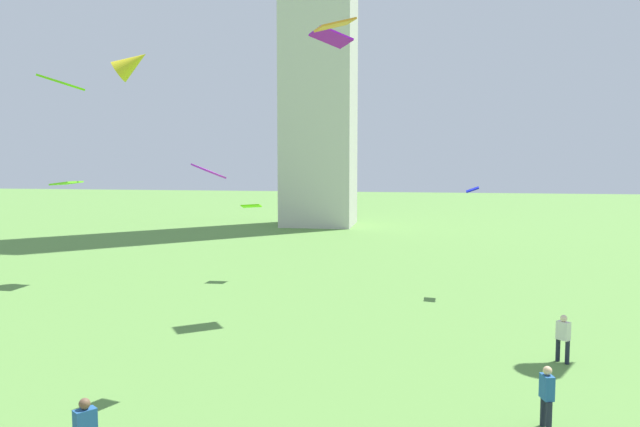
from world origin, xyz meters
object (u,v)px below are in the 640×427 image
(kite_flying_1, at_px, (473,190))
(kite_flying_6, at_px, (66,183))
(kite_flying_2, at_px, (251,206))
(kite_flying_5, at_px, (61,82))
(person_1, at_px, (563,336))
(kite_flying_0, at_px, (335,25))
(person_3, at_px, (547,393))
(kite_flying_4, at_px, (209,171))
(kite_flying_7, at_px, (331,37))
(kite_flying_8, at_px, (132,63))

(kite_flying_1, xyz_separation_m, kite_flying_6, (-20.96, -0.67, 0.20))
(kite_flying_6, bearing_deg, kite_flying_1, 91.32)
(kite_flying_2, height_order, kite_flying_5, kite_flying_5)
(person_1, xyz_separation_m, kite_flying_0, (-6.55, -6.26, 8.77))
(person_3, distance_m, kite_flying_0, 10.18)
(person_1, height_order, kite_flying_0, kite_flying_0)
(person_3, xyz_separation_m, kite_flying_4, (-9.14, 1.76, 5.33))
(kite_flying_1, height_order, kite_flying_5, kite_flying_5)
(person_1, relative_size, kite_flying_7, 0.80)
(person_1, height_order, kite_flying_8, kite_flying_8)
(kite_flying_2, bearing_deg, kite_flying_5, -94.67)
(person_1, distance_m, kite_flying_8, 26.30)
(kite_flying_2, distance_m, kite_flying_6, 9.78)
(kite_flying_7, bearing_deg, kite_flying_8, -62.44)
(person_1, bearing_deg, kite_flying_1, -32.07)
(kite_flying_2, bearing_deg, kite_flying_8, 176.72)
(kite_flying_2, bearing_deg, kite_flying_0, -71.39)
(kite_flying_0, bearing_deg, kite_flying_6, -73.76)
(kite_flying_1, distance_m, kite_flying_4, 16.25)
(person_3, height_order, kite_flying_0, kite_flying_0)
(kite_flying_0, distance_m, kite_flying_6, 23.41)
(person_3, bearing_deg, kite_flying_0, -92.47)
(kite_flying_1, bearing_deg, kite_flying_5, -35.22)
(kite_flying_1, height_order, kite_flying_6, kite_flying_6)
(person_3, xyz_separation_m, kite_flying_6, (-21.70, 14.95, 4.38))
(kite_flying_2, xyz_separation_m, kite_flying_5, (-0.54, -17.02, 4.68))
(person_1, bearing_deg, kite_flying_2, 4.42)
(kite_flying_4, bearing_deg, kite_flying_7, -172.46)
(person_1, xyz_separation_m, kite_flying_8, (-20.55, 12.23, 10.93))
(kite_flying_4, height_order, kite_flying_6, kite_flying_4)
(person_1, xyz_separation_m, kite_flying_2, (-13.81, 12.19, 3.10))
(person_3, height_order, kite_flying_7, kite_flying_7)
(kite_flying_4, height_order, kite_flying_8, kite_flying_8)
(kite_flying_6, xyz_separation_m, kite_flying_8, (2.61, 2.60, 6.55))
(person_1, height_order, person_3, person_3)
(kite_flying_6, bearing_deg, kite_flying_8, 134.30)
(person_1, distance_m, kite_flying_0, 12.61)
(person_1, height_order, kite_flying_5, kite_flying_5)
(person_1, bearing_deg, kite_flying_6, 23.25)
(kite_flying_2, relative_size, kite_flying_6, 0.67)
(kite_flying_7, bearing_deg, person_3, 84.97)
(kite_flying_4, distance_m, kite_flying_7, 11.53)
(kite_flying_6, bearing_deg, person_1, 66.89)
(kite_flying_0, relative_size, kite_flying_1, 1.08)
(kite_flying_0, height_order, kite_flying_4, kite_flying_0)
(kite_flying_4, bearing_deg, kite_flying_8, -128.49)
(kite_flying_1, height_order, kite_flying_8, kite_flying_8)
(kite_flying_8, bearing_deg, kite_flying_0, -155.65)
(kite_flying_0, relative_size, kite_flying_4, 0.95)
(person_3, bearing_deg, kite_flying_4, -113.94)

